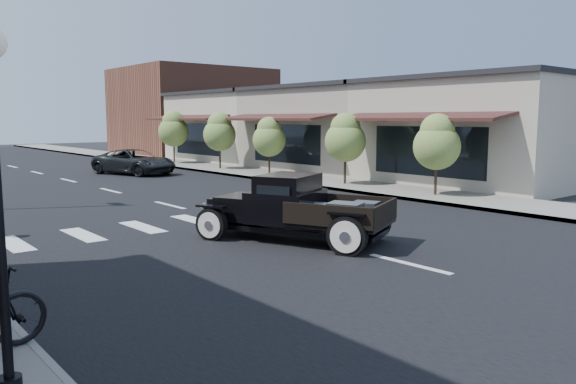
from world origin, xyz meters
TOP-DOWN VIEW (x-y plane):
  - ground at (0.00, 0.00)m, footprint 120.00×120.00m
  - road at (0.00, 15.00)m, footprint 14.00×80.00m
  - road_markings at (0.00, 10.00)m, footprint 12.00×60.00m
  - sidewalk_right at (8.50, 15.00)m, footprint 3.00×80.00m
  - storefront_near at (15.00, 4.00)m, footprint 10.00×9.00m
  - storefront_mid at (15.00, 13.00)m, footprint 10.00×9.00m
  - storefront_far at (15.00, 22.00)m, footprint 10.00×9.00m
  - far_building_right at (15.50, 32.00)m, footprint 11.00×10.00m
  - small_tree_a at (8.30, 2.34)m, footprint 1.70×1.70m
  - small_tree_b at (8.30, 6.95)m, footprint 1.74×1.74m
  - small_tree_c at (8.30, 12.23)m, footprint 1.65×1.65m
  - small_tree_d at (8.30, 16.73)m, footprint 1.81×1.81m
  - small_tree_e at (8.30, 22.04)m, footprint 1.89×1.89m
  - hotrod_pickup at (-0.29, 0.15)m, footprint 3.93×5.18m
  - second_car at (3.72, 17.85)m, footprint 3.54×5.13m

SIDE VIEW (x-z plane):
  - ground at x=0.00m, z-range 0.00..0.00m
  - road_markings at x=0.00m, z-range -0.03..0.03m
  - road at x=0.00m, z-range 0.00..0.02m
  - sidewalk_right at x=8.50m, z-range 0.00..0.15m
  - second_car at x=3.72m, z-range 0.00..1.30m
  - hotrod_pickup at x=-0.29m, z-range 0.00..1.63m
  - small_tree_c at x=8.30m, z-range 0.15..2.90m
  - small_tree_a at x=8.30m, z-range 0.15..2.99m
  - small_tree_b at x=8.30m, z-range 0.15..3.05m
  - small_tree_d at x=8.30m, z-range 0.15..3.17m
  - small_tree_e at x=8.30m, z-range 0.15..3.29m
  - storefront_near at x=15.00m, z-range 0.00..4.50m
  - storefront_mid at x=15.00m, z-range 0.00..4.50m
  - storefront_far at x=15.00m, z-range 0.00..4.50m
  - far_building_right at x=15.50m, z-range 0.00..7.00m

